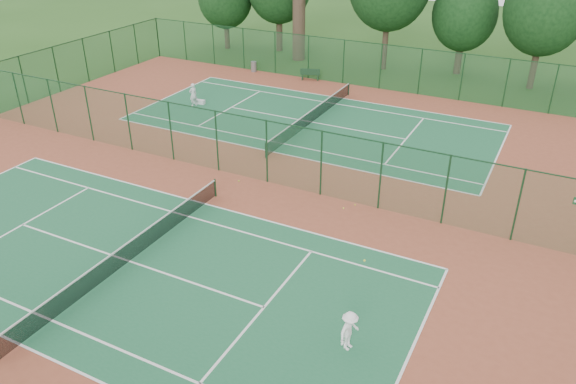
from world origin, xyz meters
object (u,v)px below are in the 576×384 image
(player_near, at_px, (349,331))
(kit_bag, at_px, (199,102))
(bench, at_px, (310,74))
(player_far, at_px, (193,95))
(trash_bin, at_px, (254,67))

(player_near, height_order, kit_bag, player_near)
(player_near, xyz_separation_m, bench, (-14.16, 27.06, -0.25))
(player_far, bearing_deg, trash_bin, -154.66)
(trash_bin, bearing_deg, player_near, -54.26)
(player_far, relative_size, trash_bin, 1.93)
(trash_bin, relative_size, kit_bag, 1.04)
(player_near, relative_size, trash_bin, 1.74)
(player_far, distance_m, bench, 10.60)
(bench, xyz_separation_m, kit_bag, (-4.69, -8.92, -0.35))
(player_far, bearing_deg, kit_bag, -167.13)
(player_far, bearing_deg, bench, 175.07)
(kit_bag, bearing_deg, player_far, -104.10)
(trash_bin, xyz_separation_m, bench, (5.36, -0.07, 0.08))
(player_far, xyz_separation_m, kit_bag, (0.09, 0.54, -0.68))
(trash_bin, height_order, bench, bench)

